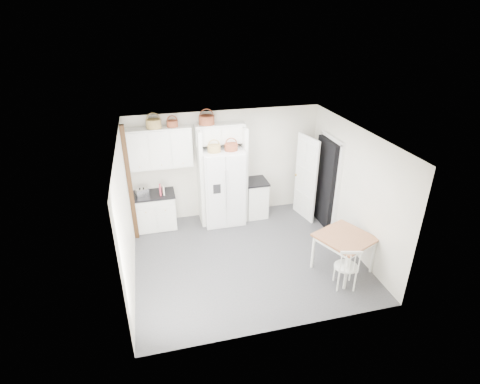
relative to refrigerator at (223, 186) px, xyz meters
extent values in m
plane|color=#37383B|center=(0.15, -1.62, -0.91)|extent=(4.50, 4.50, 0.00)
plane|color=white|center=(0.15, -1.62, 1.69)|extent=(4.50, 4.50, 0.00)
plane|color=beige|center=(0.15, 0.38, 0.39)|extent=(4.50, 0.00, 4.50)
plane|color=beige|center=(-2.10, -1.62, 0.39)|extent=(0.00, 4.00, 4.00)
plane|color=beige|center=(2.40, -1.62, 0.39)|extent=(0.00, 4.00, 4.00)
cube|color=silver|center=(0.00, 0.00, 0.00)|extent=(0.94, 0.75, 1.81)
cube|color=white|center=(-1.59, 0.08, -0.49)|extent=(0.89, 0.56, 0.83)
cube|color=white|center=(0.82, 0.08, -0.46)|extent=(0.50, 0.60, 0.89)
cube|color=brown|center=(1.85, -2.45, -0.52)|extent=(1.21, 1.21, 0.77)
cube|color=white|center=(1.66, -2.91, -0.47)|extent=(0.51, 0.48, 0.88)
cube|color=black|center=(-1.59, 0.08, -0.06)|extent=(0.93, 0.60, 0.04)
cube|color=black|center=(0.82, 0.08, 0.00)|extent=(0.54, 0.65, 0.04)
cube|color=silver|center=(-1.83, 0.02, 0.05)|extent=(0.31, 0.23, 0.19)
cube|color=#BE2D41|center=(-1.44, 0.00, 0.08)|extent=(0.04, 0.16, 0.24)
cube|color=beige|center=(-1.37, 0.00, 0.07)|extent=(0.05, 0.15, 0.21)
cylinder|color=olive|center=(-1.43, 0.21, 1.54)|extent=(0.32, 0.32, 0.19)
cylinder|color=brown|center=(-1.03, 0.21, 1.51)|extent=(0.24, 0.24, 0.14)
cylinder|color=brown|center=(-0.29, 0.21, 1.54)|extent=(0.35, 0.35, 0.19)
cylinder|color=olive|center=(-0.20, -0.10, 0.98)|extent=(0.29, 0.29, 0.15)
cylinder|color=brown|center=(0.18, -0.10, 0.99)|extent=(0.29, 0.29, 0.16)
cube|color=white|center=(-1.35, 0.21, 0.99)|extent=(1.40, 0.34, 0.90)
cube|color=white|center=(0.00, 0.21, 1.22)|extent=(1.12, 0.34, 0.45)
cube|color=white|center=(-0.51, 0.08, 0.24)|extent=(0.08, 0.60, 2.30)
cube|color=white|center=(0.51, 0.08, 0.24)|extent=(0.08, 0.60, 2.30)
cube|color=#3E2811|center=(-2.05, -0.27, 0.39)|extent=(0.09, 0.09, 2.60)
cube|color=black|center=(2.31, -0.62, 0.12)|extent=(0.18, 0.85, 2.05)
cube|color=white|center=(1.95, -0.29, 0.12)|extent=(0.21, 0.79, 2.05)
camera|label=1|loc=(-1.54, -7.75, 3.74)|focal=28.00mm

